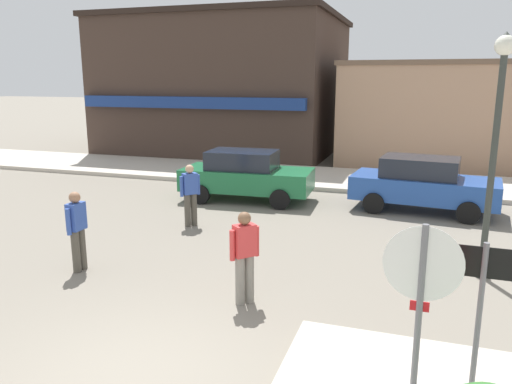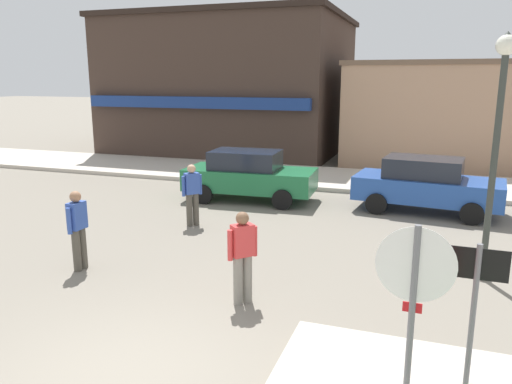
# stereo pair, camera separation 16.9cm
# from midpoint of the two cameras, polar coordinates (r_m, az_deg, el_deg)

# --- Properties ---
(ground_plane) EXTENTS (160.00, 160.00, 0.00)m
(ground_plane) POSITION_cam_midpoint_polar(r_m,az_deg,el_deg) (6.96, -14.01, -20.14)
(ground_plane) COLOR gray
(kerb_far) EXTENTS (80.00, 4.00, 0.15)m
(kerb_far) POSITION_cam_midpoint_polar(r_m,az_deg,el_deg) (18.91, 8.72, 1.55)
(kerb_far) COLOR beige
(kerb_far) RESTS_ON ground
(stop_sign) EXTENTS (0.82, 0.07, 2.30)m
(stop_sign) POSITION_cam_midpoint_polar(r_m,az_deg,el_deg) (5.61, 18.36, -11.29)
(stop_sign) COLOR slate
(stop_sign) RESTS_ON ground
(one_way_sign) EXTENTS (0.60, 0.06, 2.10)m
(one_way_sign) POSITION_cam_midpoint_polar(r_m,az_deg,el_deg) (5.91, 24.32, -12.51)
(one_way_sign) COLOR slate
(one_way_sign) RESTS_ON ground
(lamp_post) EXTENTS (0.36, 0.36, 4.54)m
(lamp_post) POSITION_cam_midpoint_polar(r_m,az_deg,el_deg) (10.02, 26.39, 7.03)
(lamp_post) COLOR #333833
(lamp_post) RESTS_ON ground
(parked_car_nearest) EXTENTS (4.08, 2.04, 1.56)m
(parked_car_nearest) POSITION_cam_midpoint_polar(r_m,az_deg,el_deg) (15.53, -0.50, 1.99)
(parked_car_nearest) COLOR #1E6B3D
(parked_car_nearest) RESTS_ON ground
(parked_car_second) EXTENTS (4.16, 2.20, 1.56)m
(parked_car_second) POSITION_cam_midpoint_polar(r_m,az_deg,el_deg) (14.98, 19.19, 0.85)
(parked_car_second) COLOR #234C9E
(parked_car_second) RESTS_ON ground
(pedestrian_crossing_near) EXTENTS (0.43, 0.48, 1.61)m
(pedestrian_crossing_near) POSITION_cam_midpoint_polar(r_m,az_deg,el_deg) (12.90, -6.94, -0.11)
(pedestrian_crossing_near) COLOR #4C473D
(pedestrian_crossing_near) RESTS_ON ground
(pedestrian_crossing_far) EXTENTS (0.43, 0.47, 1.61)m
(pedestrian_crossing_far) POSITION_cam_midpoint_polar(r_m,az_deg,el_deg) (8.41, -0.96, -7.17)
(pedestrian_crossing_far) COLOR gray
(pedestrian_crossing_far) RESTS_ON ground
(pedestrian_kerb_side) EXTENTS (0.22, 0.55, 1.61)m
(pedestrian_kerb_side) POSITION_cam_midpoint_polar(r_m,az_deg,el_deg) (10.44, -19.25, -3.88)
(pedestrian_kerb_side) COLOR #4C473D
(pedestrian_kerb_side) RESTS_ON ground
(building_corner_shop) EXTENTS (11.41, 9.69, 6.75)m
(building_corner_shop) POSITION_cam_midpoint_polar(r_m,az_deg,el_deg) (26.72, -2.37, 12.11)
(building_corner_shop) COLOR #3D2D26
(building_corner_shop) RESTS_ON ground
(building_storefront_left_near) EXTENTS (9.08, 5.69, 4.45)m
(building_storefront_left_near) POSITION_cam_midpoint_polar(r_m,az_deg,el_deg) (23.79, 21.68, 8.34)
(building_storefront_left_near) COLOR tan
(building_storefront_left_near) RESTS_ON ground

